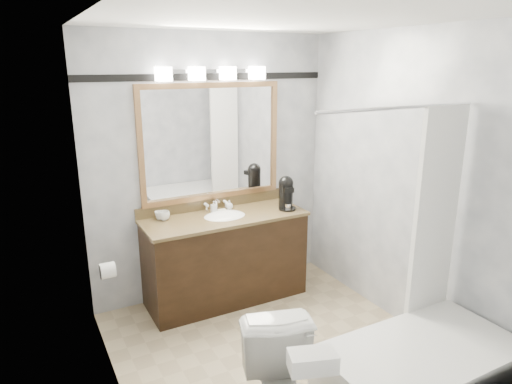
{
  "coord_description": "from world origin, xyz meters",
  "views": [
    {
      "loc": [
        -1.64,
        -2.67,
        2.22
      ],
      "look_at": [
        -0.03,
        0.35,
        1.25
      ],
      "focal_mm": 32.0,
      "sensor_mm": 36.0,
      "label": 1
    }
  ],
  "objects": [
    {
      "name": "tp_roll",
      "position": [
        -1.14,
        0.66,
        0.7
      ],
      "size": [
        0.11,
        0.12,
        0.12
      ],
      "primitive_type": "cylinder",
      "rotation": [
        0.0,
        1.57,
        0.0
      ],
      "color": "white",
      "rests_on": "room"
    },
    {
      "name": "mirror",
      "position": [
        0.0,
        1.28,
        1.5
      ],
      "size": [
        1.4,
        0.04,
        1.1
      ],
      "color": "#A4764A",
      "rests_on": "room"
    },
    {
      "name": "vanity",
      "position": [
        0.0,
        1.02,
        0.44
      ],
      "size": [
        1.53,
        0.58,
        0.97
      ],
      "color": "black",
      "rests_on": "ground"
    },
    {
      "name": "vanity_light_bar",
      "position": [
        0.0,
        1.23,
        2.13
      ],
      "size": [
        1.02,
        0.14,
        0.12
      ],
      "color": "silver",
      "rests_on": "room"
    },
    {
      "name": "coffee_maker",
      "position": [
        0.62,
        0.94,
        1.02
      ],
      "size": [
        0.17,
        0.21,
        0.32
      ],
      "rotation": [
        0.0,
        0.0,
        -0.27
      ],
      "color": "black",
      "rests_on": "vanity"
    },
    {
      "name": "cup_left",
      "position": [
        -0.53,
        1.17,
        0.89
      ],
      "size": [
        0.12,
        0.12,
        0.08
      ],
      "primitive_type": "imported",
      "rotation": [
        0.0,
        0.0,
        -0.18
      ],
      "color": "white",
      "rests_on": "vanity"
    },
    {
      "name": "cup_right",
      "position": [
        -0.56,
        1.21,
        0.89
      ],
      "size": [
        0.1,
        0.1,
        0.07
      ],
      "primitive_type": "imported",
      "rotation": [
        0.0,
        0.0,
        0.3
      ],
      "color": "white",
      "rests_on": "vanity"
    },
    {
      "name": "bathtub",
      "position": [
        0.55,
        -0.9,
        0.28
      ],
      "size": [
        1.3,
        0.75,
        1.96
      ],
      "color": "white",
      "rests_on": "ground"
    },
    {
      "name": "soap_bar",
      "position": [
        0.02,
        1.13,
        0.86
      ],
      "size": [
        0.08,
        0.05,
        0.02
      ],
      "primitive_type": "cube",
      "rotation": [
        0.0,
        0.0,
        -0.03
      ],
      "color": "beige",
      "rests_on": "vanity"
    },
    {
      "name": "accent_stripe",
      "position": [
        0.0,
        1.29,
        2.1
      ],
      "size": [
        2.4,
        0.01,
        0.06
      ],
      "primitive_type": "cube",
      "color": "black",
      "rests_on": "room"
    },
    {
      "name": "tissue_box",
      "position": [
        -0.5,
        -1.12,
        0.83
      ],
      "size": [
        0.26,
        0.2,
        0.1
      ],
      "primitive_type": "cube",
      "rotation": [
        0.0,
        0.0,
        -0.34
      ],
      "color": "white",
      "rests_on": "toilet"
    },
    {
      "name": "soap_bottle_b",
      "position": [
        0.12,
        1.18,
        0.89
      ],
      "size": [
        0.08,
        0.08,
        0.09
      ],
      "primitive_type": "imported",
      "rotation": [
        0.0,
        0.0,
        -0.24
      ],
      "color": "white",
      "rests_on": "vanity"
    },
    {
      "name": "soap_bottle_a",
      "position": [
        -0.04,
        1.17,
        0.9
      ],
      "size": [
        0.05,
        0.05,
        0.11
      ],
      "primitive_type": "imported",
      "rotation": [
        0.0,
        0.0,
        0.0
      ],
      "color": "white",
      "rests_on": "vanity"
    },
    {
      "name": "room",
      "position": [
        0.0,
        0.0,
        1.25
      ],
      "size": [
        2.42,
        2.62,
        2.52
      ],
      "color": "tan",
      "rests_on": "ground"
    }
  ]
}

